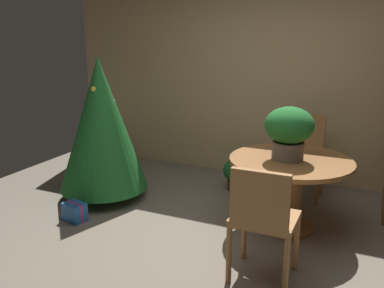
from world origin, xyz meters
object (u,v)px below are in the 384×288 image
object	(u,v)px
potted_plant	(235,172)
holiday_tree	(101,124)
wooden_chair_near	(263,216)
gift_box_blue	(75,212)
round_dining_table	(290,180)
flower_vase	(289,129)
wooden_chair_far	(306,153)

from	to	relation	value
potted_plant	holiday_tree	bearing A→B (deg)	-146.86
wooden_chair_near	gift_box_blue	distance (m)	2.08
round_dining_table	flower_vase	bearing A→B (deg)	-145.70
wooden_chair_far	round_dining_table	bearing A→B (deg)	-90.00
flower_vase	potted_plant	xyz separation A→B (m)	(-0.76, 0.78, -0.78)
round_dining_table	gift_box_blue	distance (m)	2.18
round_dining_table	flower_vase	distance (m)	0.50
flower_vase	gift_box_blue	distance (m)	2.29
round_dining_table	holiday_tree	world-z (taller)	holiday_tree
holiday_tree	gift_box_blue	size ratio (longest dim) A/B	6.30
holiday_tree	wooden_chair_far	bearing A→B (deg)	25.56
wooden_chair_near	gift_box_blue	xyz separation A→B (m)	(-2.01, 0.25, -0.45)
flower_vase	holiday_tree	distance (m)	2.08
potted_plant	flower_vase	bearing A→B (deg)	-45.78
round_dining_table	gift_box_blue	bearing A→B (deg)	-159.74
round_dining_table	potted_plant	distance (m)	1.14
wooden_chair_near	gift_box_blue	world-z (taller)	wooden_chair_near
wooden_chair_near	gift_box_blue	size ratio (longest dim) A/B	3.62
holiday_tree	potted_plant	xyz separation A→B (m)	(1.31, 0.86, -0.65)
flower_vase	wooden_chair_far	xyz separation A→B (m)	(0.03, 0.94, -0.47)
wooden_chair_near	wooden_chair_far	distance (m)	1.90
round_dining_table	flower_vase	world-z (taller)	flower_vase
potted_plant	gift_box_blue	bearing A→B (deg)	-128.92
gift_box_blue	potted_plant	size ratio (longest dim) A/B	0.64
round_dining_table	holiday_tree	distance (m)	2.14
flower_vase	wooden_chair_near	distance (m)	1.07
round_dining_table	wooden_chair_far	size ratio (longest dim) A/B	1.20
holiday_tree	potted_plant	size ratio (longest dim) A/B	4.05
wooden_chair_far	potted_plant	size ratio (longest dim) A/B	2.41
flower_vase	holiday_tree	world-z (taller)	holiday_tree
holiday_tree	gift_box_blue	world-z (taller)	holiday_tree
wooden_chair_near	potted_plant	distance (m)	1.95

